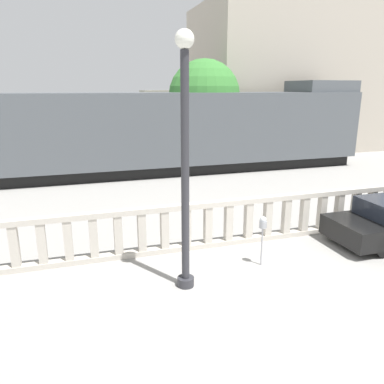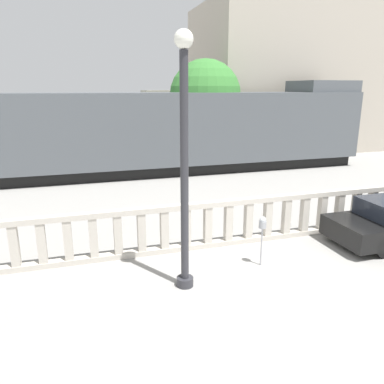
% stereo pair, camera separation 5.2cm
% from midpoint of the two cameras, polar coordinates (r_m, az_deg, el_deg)
% --- Properties ---
extents(ground_plane, '(160.00, 160.00, 0.00)m').
position_cam_midpoint_polar(ground_plane, '(8.41, 12.98, -14.89)').
color(ground_plane, gray).
extents(balustrade, '(12.75, 0.24, 1.29)m').
position_cam_midpoint_polar(balustrade, '(10.36, 5.70, -4.64)').
color(balustrade, '#BCB5A8').
rests_on(balustrade, ground).
extents(lamppost, '(0.37, 0.37, 5.27)m').
position_cam_midpoint_polar(lamppost, '(7.53, -0.98, 5.03)').
color(lamppost, '#2D2D33').
rests_on(lamppost, ground).
extents(parking_meter, '(0.18, 0.18, 1.26)m').
position_cam_midpoint_polar(parking_meter, '(9.15, 10.86, -5.14)').
color(parking_meter, '#99999E').
rests_on(parking_meter, ground).
extents(train_near, '(21.72, 3.06, 4.59)m').
position_cam_midpoint_polar(train_near, '(19.04, -4.67, 9.14)').
color(train_near, black).
rests_on(train_near, ground).
extents(train_far, '(24.08, 3.18, 4.03)m').
position_cam_midpoint_polar(train_far, '(33.04, -22.74, 10.22)').
color(train_far, black).
rests_on(train_far, ground).
extents(building_block, '(12.12, 7.92, 9.53)m').
position_cam_midpoint_polar(building_block, '(28.49, 14.12, 16.24)').
color(building_block, '#ADA393').
rests_on(building_block, ground).
extents(tree_left, '(3.76, 3.76, 5.69)m').
position_cam_midpoint_polar(tree_left, '(20.38, 2.11, 14.42)').
color(tree_left, '#4C3823').
rests_on(tree_left, ground).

